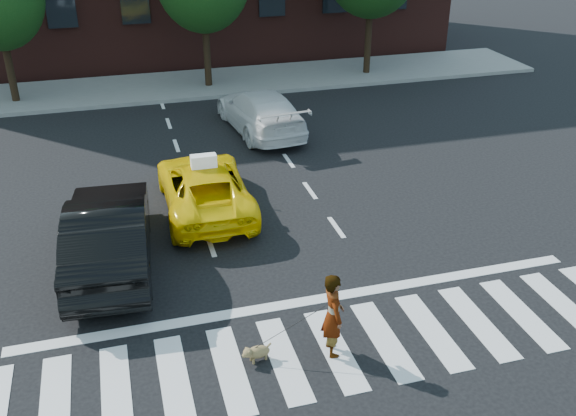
{
  "coord_description": "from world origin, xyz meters",
  "views": [
    {
      "loc": [
        -3.42,
        -8.81,
        7.9
      ],
      "look_at": [
        0.14,
        3.73,
        1.1
      ],
      "focal_mm": 40.0,
      "sensor_mm": 36.0,
      "label": 1
    }
  ],
  "objects": [
    {
      "name": "taxi",
      "position": [
        -1.4,
        6.33,
        0.65
      ],
      "size": [
        2.19,
        4.69,
        1.3
      ],
      "primitive_type": "imported",
      "rotation": [
        0.0,
        0.0,
        3.13
      ],
      "color": "yellow",
      "rests_on": "ground"
    },
    {
      "name": "ground",
      "position": [
        0.0,
        0.0,
        0.0
      ],
      "size": [
        120.0,
        120.0,
        0.0
      ],
      "primitive_type": "plane",
      "color": "black",
      "rests_on": "ground"
    },
    {
      "name": "sidewalk_far",
      "position": [
        0.0,
        17.5,
        0.07
      ],
      "size": [
        30.0,
        4.0,
        0.15
      ],
      "primitive_type": "cube",
      "color": "slate",
      "rests_on": "ground"
    },
    {
      "name": "black_sedan",
      "position": [
        -3.87,
        4.2,
        0.82
      ],
      "size": [
        2.07,
        5.07,
        1.64
      ],
      "primitive_type": "imported",
      "rotation": [
        0.0,
        0.0,
        3.07
      ],
      "color": "black",
      "rests_on": "ground"
    },
    {
      "name": "taxi_sign",
      "position": [
        -1.4,
        6.13,
        1.46
      ],
      "size": [
        0.65,
        0.29,
        0.32
      ],
      "primitive_type": "cube",
      "rotation": [
        0.0,
        0.0,
        3.13
      ],
      "color": "white",
      "rests_on": "taxi"
    },
    {
      "name": "crosswalk",
      "position": [
        0.0,
        0.0,
        0.01
      ],
      "size": [
        13.0,
        2.4,
        0.01
      ],
      "primitive_type": "cube",
      "color": "silver",
      "rests_on": "ground"
    },
    {
      "name": "stop_line",
      "position": [
        0.0,
        1.6,
        0.01
      ],
      "size": [
        12.0,
        0.3,
        0.01
      ],
      "primitive_type": "cube",
      "color": "silver",
      "rests_on": "ground"
    },
    {
      "name": "white_suv",
      "position": [
        1.4,
        11.62,
        0.71
      ],
      "size": [
        2.51,
        5.1,
        1.43
      ],
      "primitive_type": "imported",
      "rotation": [
        0.0,
        0.0,
        3.25
      ],
      "color": "silver",
      "rests_on": "ground"
    },
    {
      "name": "dog",
      "position": [
        -1.49,
        0.1,
        0.2
      ],
      "size": [
        0.59,
        0.31,
        0.34
      ],
      "rotation": [
        0.0,
        0.0,
        0.22
      ],
      "color": "#9D7F4F",
      "rests_on": "ground"
    },
    {
      "name": "woman",
      "position": [
        -0.08,
        -0.03,
        0.84
      ],
      "size": [
        0.44,
        0.64,
        1.69
      ],
      "primitive_type": "imported",
      "rotation": [
        0.0,
        0.0,
        1.51
      ],
      "color": "#999999",
      "rests_on": "ground"
    }
  ]
}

